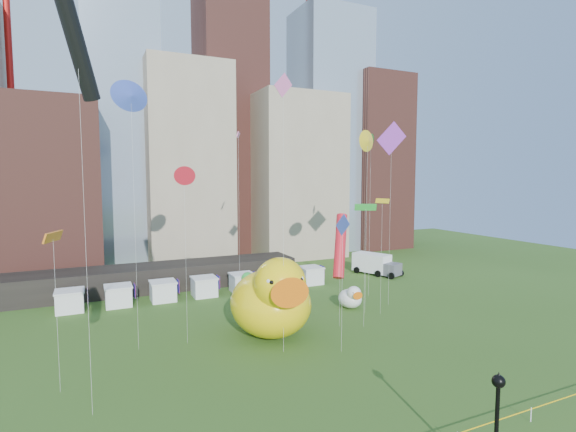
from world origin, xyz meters
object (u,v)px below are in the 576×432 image
big_duck (272,299)px  lamppost (497,419)px  seahorse_purple (297,301)px  seahorse_green (248,288)px  box_truck (375,264)px  small_duck (351,297)px

big_duck → lamppost: size_ratio=1.80×
seahorse_purple → lamppost: bearing=-68.3°
seahorse_purple → lamppost: (-1.06, -23.09, 0.58)m
big_duck → seahorse_purple: bearing=15.3°
seahorse_green → box_truck: 28.66m
big_duck → seahorse_green: size_ratio=1.98×
seahorse_green → seahorse_purple: bearing=-26.3°
big_duck → lamppost: 22.65m
seahorse_green → box_truck: seahorse_green is taller
big_duck → seahorse_purple: 2.91m
small_duck → seahorse_green: bearing=-174.2°
lamppost → box_truck: size_ratio=0.75×
seahorse_green → lamppost: 27.23m
small_duck → big_duck: bearing=-152.8°
big_duck → seahorse_green: bearing=104.6°
small_duck → box_truck: box_truck is taller
seahorse_purple → seahorse_green: bearing=155.9°
small_duck → box_truck: bearing=51.0°
small_duck → seahorse_green: seahorse_green is taller
seahorse_green → box_truck: (25.31, 13.27, -2.13)m
box_truck → seahorse_purple: bearing=-163.6°
seahorse_purple → box_truck: bearing=62.8°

